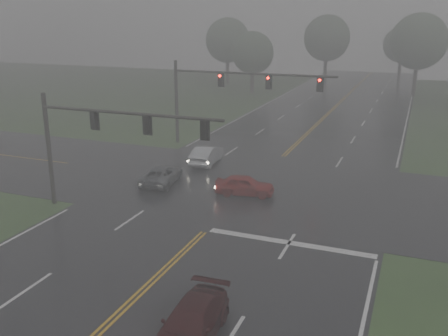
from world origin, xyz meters
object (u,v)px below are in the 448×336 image
at_px(car_grey, 162,184).
at_px(signal_gantry_near, 96,132).
at_px(sedan_red, 244,195).
at_px(sedan_silver, 207,164).
at_px(signal_gantry_far, 223,88).

xyz_separation_m(car_grey, signal_gantry_near, (-0.88, -5.71, 4.69)).
bearing_deg(sedan_red, signal_gantry_near, 118.57).
bearing_deg(sedan_red, sedan_silver, 31.13).
bearing_deg(signal_gantry_near, sedan_red, 39.29).
height_order(car_grey, signal_gantry_near, signal_gantry_near).
bearing_deg(sedan_silver, signal_gantry_far, -85.75).
bearing_deg(car_grey, signal_gantry_near, 73.03).
bearing_deg(sedan_red, signal_gantry_far, 17.13).
bearing_deg(car_grey, sedan_silver, -108.11).
distance_m(sedan_red, sedan_silver, 7.54).
height_order(sedan_red, sedan_silver, sedan_silver).
relative_size(sedan_red, signal_gantry_far, 0.27).
distance_m(sedan_red, signal_gantry_near, 10.04).
bearing_deg(signal_gantry_far, sedan_silver, -81.51).
height_order(sedan_silver, car_grey, sedan_silver).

